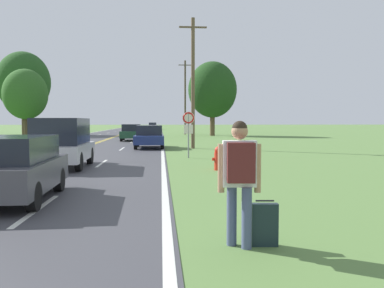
{
  "coord_description": "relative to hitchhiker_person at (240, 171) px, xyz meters",
  "views": [
    {
      "loc": [
        5.25,
        -0.83,
        1.8
      ],
      "look_at": [
        6.09,
        10.12,
        1.18
      ],
      "focal_mm": 38.0,
      "sensor_mm": 36.0,
      "label": 1
    }
  ],
  "objects": [
    {
      "name": "traffic_sign",
      "position": [
        0.23,
        14.05,
        0.58
      ],
      "size": [
        0.6,
        0.1,
        2.26
      ],
      "color": "gray",
      "rests_on": "ground"
    },
    {
      "name": "suitcase",
      "position": [
        0.38,
        0.06,
        -0.79
      ],
      "size": [
        0.39,
        0.16,
        0.67
      ],
      "rotation": [
        0.0,
        0.0,
        1.49
      ],
      "color": "#19282D",
      "rests_on": "ground"
    },
    {
      "name": "utility_pole_midground",
      "position": [
        0.99,
        20.89,
        3.28
      ],
      "size": [
        1.8,
        0.24,
        8.46
      ],
      "color": "brown",
      "rests_on": "ground"
    },
    {
      "name": "tree_right_cluster",
      "position": [
        -19.1,
        49.61,
        5.81
      ],
      "size": [
        6.88,
        6.88,
        10.89
      ],
      "color": "#473828",
      "rests_on": "ground"
    },
    {
      "name": "car_white_sedan_receding",
      "position": [
        -2.9,
        83.88,
        -0.35
      ],
      "size": [
        1.95,
        4.0,
        1.48
      ],
      "rotation": [
        0.0,
        0.0,
        -1.61
      ],
      "color": "black",
      "rests_on": "ground"
    },
    {
      "name": "tree_left_verge",
      "position": [
        -17.21,
        44.37,
        3.88
      ],
      "size": [
        5.21,
        5.21,
        8.0
      ],
      "color": "#473828",
      "rests_on": "ground"
    },
    {
      "name": "utility_pole_far",
      "position": [
        2.17,
        49.12,
        4.0
      ],
      "size": [
        1.8,
        0.24,
        9.89
      ],
      "color": "brown",
      "rests_on": "ground"
    },
    {
      "name": "car_dark_green_sedan_mid_far",
      "position": [
        -3.8,
        31.91,
        -0.33
      ],
      "size": [
        1.91,
        4.43,
        1.51
      ],
      "rotation": [
        0.0,
        0.0,
        -1.56
      ],
      "color": "black",
      "rests_on": "ground"
    },
    {
      "name": "car_dark_blue_sedan_mid_near",
      "position": [
        -1.87,
        21.6,
        -0.32
      ],
      "size": [
        1.92,
        4.63,
        1.51
      ],
      "rotation": [
        0.0,
        0.0,
        -1.56
      ],
      "color": "black",
      "rests_on": "ground"
    },
    {
      "name": "tree_mid_treeline",
      "position": [
        5.21,
        43.97,
        4.52
      ],
      "size": [
        5.95,
        5.95,
        9.06
      ],
      "color": "brown",
      "rests_on": "ground"
    },
    {
      "name": "fire_hydrant",
      "position": [
        1.0,
        9.09,
        -0.66
      ],
      "size": [
        0.48,
        0.32,
        0.88
      ],
      "color": "red",
      "rests_on": "ground"
    },
    {
      "name": "car_silver_van_approaching",
      "position": [
        -4.91,
        10.33,
        -0.11
      ],
      "size": [
        2.0,
        4.23,
        1.91
      ],
      "rotation": [
        0.0,
        0.0,
        -1.55
      ],
      "color": "black",
      "rests_on": "ground"
    },
    {
      "name": "hitchhiker_person",
      "position": [
        0.0,
        0.0,
        0.0
      ],
      "size": [
        0.61,
        0.46,
        1.8
      ],
      "rotation": [
        0.0,
        0.0,
        1.49
      ],
      "color": "#475175",
      "rests_on": "ground"
    },
    {
      "name": "car_dark_grey_hatchback_nearest",
      "position": [
        -4.53,
        3.74,
        -0.33
      ],
      "size": [
        2.04,
        3.83,
        1.46
      ],
      "rotation": [
        0.0,
        0.0,
        -1.54
      ],
      "color": "black",
      "rests_on": "ground"
    }
  ]
}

